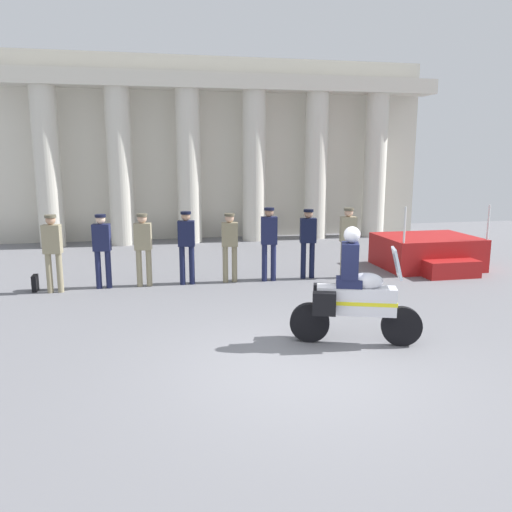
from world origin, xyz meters
TOP-DOWN VIEW (x-y plane):
  - ground_plane at (0.00, 0.00)m, footprint 28.56×28.56m
  - colonnade_backdrop at (0.50, 11.80)m, footprint 15.37×1.66m
  - reviewing_stand at (5.26, 5.77)m, footprint 2.47×2.45m
  - officer_in_row_0 at (-4.10, 5.13)m, footprint 0.41×0.27m
  - officer_in_row_1 at (-3.08, 5.30)m, footprint 0.41×0.27m
  - officer_in_row_2 at (-2.18, 5.30)m, footprint 0.41×0.27m
  - officer_in_row_3 at (-1.19, 5.27)m, footprint 0.41×0.27m
  - officer_in_row_4 at (-0.18, 5.29)m, footprint 0.41×0.27m
  - officer_in_row_5 at (0.75, 5.21)m, footprint 0.41×0.27m
  - officer_in_row_6 at (1.75, 5.29)m, footprint 0.41×0.27m
  - officer_in_row_7 at (2.72, 5.16)m, footprint 0.41×0.27m
  - motorcycle_with_rider at (1.08, 0.85)m, footprint 2.01×0.97m
  - briefcase_on_ground at (-4.56, 5.36)m, footprint 0.10×0.32m

SIDE VIEW (x-z plane):
  - ground_plane at x=0.00m, z-range 0.00..0.00m
  - briefcase_on_ground at x=-4.56m, z-range 0.00..0.36m
  - reviewing_stand at x=5.26m, z-range -0.46..1.29m
  - motorcycle_with_rider at x=1.08m, z-range -0.16..1.74m
  - officer_in_row_4 at x=-0.18m, z-range 0.15..1.79m
  - officer_in_row_2 at x=-2.18m, z-range 0.15..1.83m
  - officer_in_row_1 at x=-3.08m, z-range 0.15..1.84m
  - officer_in_row_6 at x=1.75m, z-range 0.16..1.85m
  - officer_in_row_3 at x=-1.19m, z-range 0.16..1.87m
  - officer_in_row_0 at x=-4.10m, z-range 0.16..1.87m
  - officer_in_row_7 at x=2.72m, z-range 0.16..1.88m
  - officer_in_row_5 at x=0.75m, z-range 0.16..1.93m
  - colonnade_backdrop at x=0.50m, z-range 0.08..6.43m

